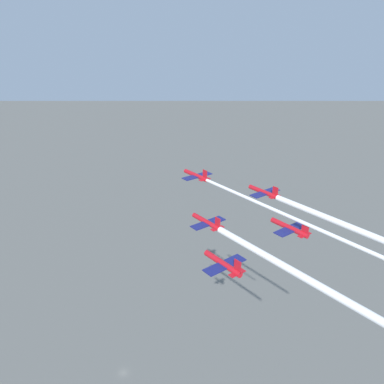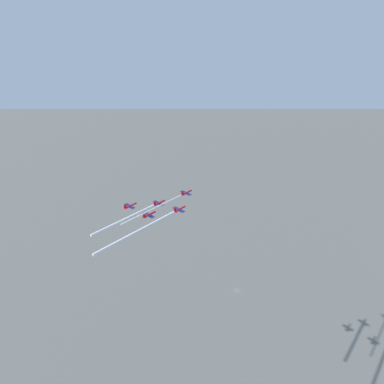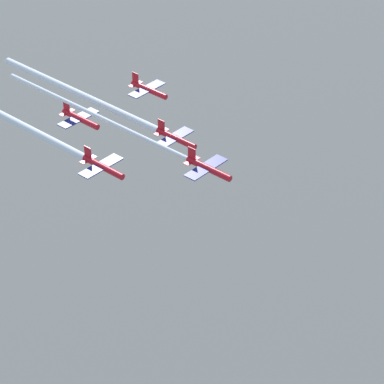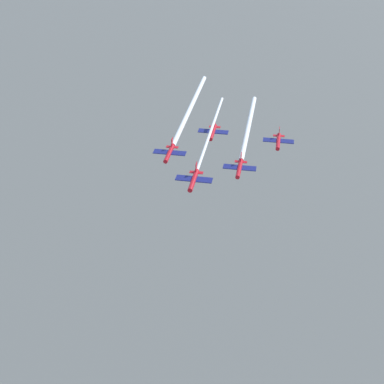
{
  "view_description": "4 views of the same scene",
  "coord_description": "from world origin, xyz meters",
  "px_view_note": "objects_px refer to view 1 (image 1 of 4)",
  "views": [
    {
      "loc": [
        -131.54,
        -61.51,
        158.75
      ],
      "look_at": [
        -46.93,
        -44.95,
        122.88
      ],
      "focal_mm": 35.0,
      "sensor_mm": 36.0,
      "label": 1
    },
    {
      "loc": [
        -36.85,
        -208.41,
        210.96
      ],
      "look_at": [
        -41.06,
        -44.47,
        126.47
      ],
      "focal_mm": 28.0,
      "sensor_mm": 36.0,
      "label": 2
    },
    {
      "loc": [
        75.18,
        -48.11,
        204.43
      ],
      "look_at": [
        -46.56,
        -48.09,
        120.56
      ],
      "focal_mm": 85.0,
      "sensor_mm": 36.0,
      "label": 3
    },
    {
      "loc": [
        7.93,
        40.66,
        185.86
      ],
      "look_at": [
        -46.61,
        -49.68,
        120.5
      ],
      "focal_mm": 50.0,
      "sensor_mm": 36.0,
      "label": 4
    }
  ],
  "objects_px": {
    "jet_0": "(197,176)",
    "jet_2": "(264,192)",
    "jet_1": "(207,222)",
    "jet_4": "(291,228)",
    "jet_3": "(224,264)"
  },
  "relations": [
    {
      "from": "jet_2",
      "to": "jet_3",
      "type": "bearing_deg",
      "value": -150.46
    },
    {
      "from": "jet_1",
      "to": "jet_2",
      "type": "bearing_deg",
      "value": -0.0
    },
    {
      "from": "jet_0",
      "to": "jet_2",
      "type": "bearing_deg",
      "value": -59.53
    },
    {
      "from": "jet_0",
      "to": "jet_1",
      "type": "distance_m",
      "value": 17.8
    },
    {
      "from": "jet_0",
      "to": "jet_4",
      "type": "xyz_separation_m",
      "value": [
        -19.64,
        -22.32,
        -2.32
      ]
    },
    {
      "from": "jet_2",
      "to": "jet_1",
      "type": "bearing_deg",
      "value": 180.0
    },
    {
      "from": "jet_0",
      "to": "jet_1",
      "type": "height_order",
      "value": "jet_0"
    },
    {
      "from": "jet_1",
      "to": "jet_3",
      "type": "xyz_separation_m",
      "value": [
        -16.39,
        -5.38,
        0.86
      ]
    },
    {
      "from": "jet_2",
      "to": "jet_3",
      "type": "height_order",
      "value": "jet_2"
    },
    {
      "from": "jet_0",
      "to": "jet_2",
      "type": "distance_m",
      "value": 17.35
    },
    {
      "from": "jet_2",
      "to": "jet_4",
      "type": "relative_size",
      "value": 1.0
    },
    {
      "from": "jet_3",
      "to": "jet_4",
      "type": "distance_m",
      "value": 17.53
    },
    {
      "from": "jet_1",
      "to": "jet_3",
      "type": "bearing_deg",
      "value": -120.47
    },
    {
      "from": "jet_1",
      "to": "jet_4",
      "type": "relative_size",
      "value": 1.0
    },
    {
      "from": "jet_0",
      "to": "jet_3",
      "type": "distance_m",
      "value": 34.68
    }
  ]
}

